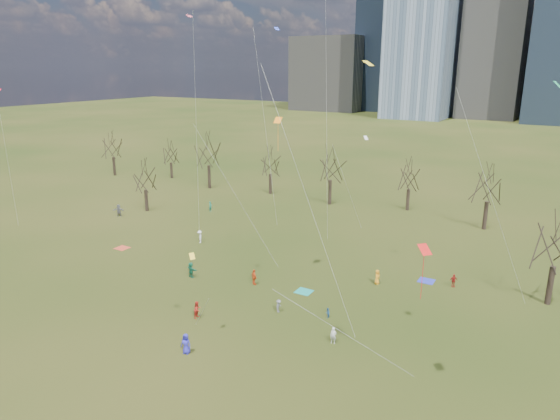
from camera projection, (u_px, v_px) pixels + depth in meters
The scene contains 19 objects.
ground at pixel (213, 316), 45.18m from camera, with size 500.00×500.00×0.00m, color black.
downtown_skyline at pixel (513, 24), 210.08m from camera, with size 212.50×78.00×118.00m.
bare_tree_row at pixel (365, 175), 74.37m from camera, with size 113.04×29.80×9.50m.
blanket_teal at pixel (304, 292), 50.00m from camera, with size 1.60×1.50×0.03m, color #178A80.
blanket_navy at pixel (426, 281), 52.50m from camera, with size 1.60×1.50×0.03m, color #2631B2.
blanket_crimson at pixel (122, 248), 61.96m from camera, with size 1.60×1.50×0.03m, color #CF4229.
person_0 at pixel (186, 344), 39.06m from camera, with size 0.82×0.53×1.68m, color #2C2AB7.
person_1 at pixel (333, 335), 40.52m from camera, with size 0.51×0.33×1.40m, color silver.
person_2 at pixel (197, 310), 44.63m from camera, with size 0.77×0.60×1.59m, color red.
person_3 at pixel (279, 306), 45.71m from camera, with size 0.79×0.46×1.23m, color slate.
person_4 at pixel (254, 277), 51.38m from camera, with size 0.98×0.41×1.67m, color #E24A19.
person_5 at pixel (191, 270), 53.27m from camera, with size 1.55×0.49×1.67m, color #186C4B.
person_8 at pixel (328, 313), 44.73m from camera, with size 0.45×0.35×0.92m, color #2866AE.
person_9 at pixel (200, 237), 63.69m from camera, with size 1.04×0.60×1.62m, color white.
person_10 at pixel (453, 281), 50.90m from camera, with size 0.82×0.34×1.39m, color #A51B17.
person_11 at pixel (119, 210), 74.84m from camera, with size 1.72×0.55×1.86m, color slate.
person_12 at pixel (377, 277), 51.54m from camera, with size 0.77×0.50×1.57m, color orange.
person_13 at pixel (210, 206), 77.59m from camera, with size 0.57×0.37×1.55m, color #1A775E.
kites_airborne at pixel (340, 154), 48.08m from camera, with size 79.44×41.46×31.83m.
Camera 1 is at (25.86, -32.07, 21.76)m, focal length 32.00 mm.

